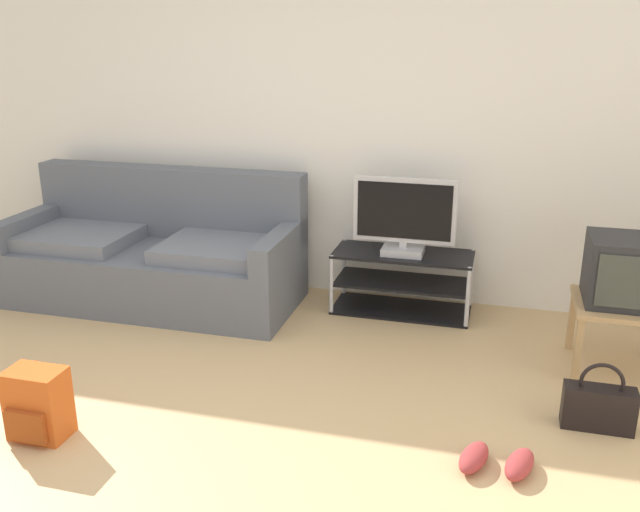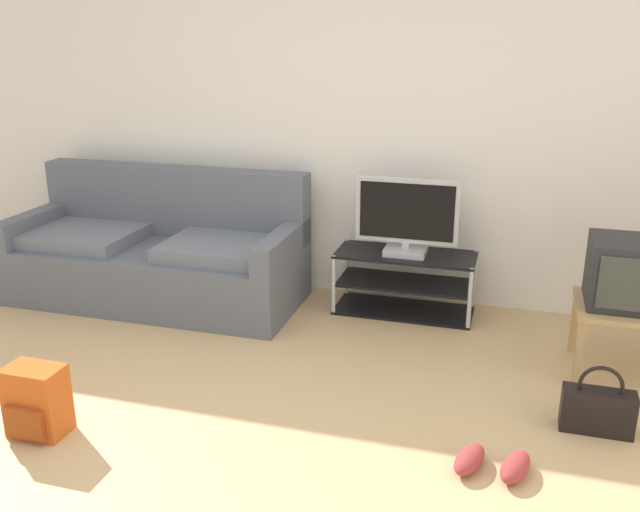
{
  "view_description": "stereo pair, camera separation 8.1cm",
  "coord_description": "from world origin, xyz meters",
  "px_view_note": "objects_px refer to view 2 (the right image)",
  "views": [
    {
      "loc": [
        1.34,
        -2.46,
        1.94
      ],
      "look_at": [
        0.34,
        1.22,
        0.67
      ],
      "focal_mm": 38.57,
      "sensor_mm": 36.0,
      "label": 1
    },
    {
      "loc": [
        1.42,
        -2.44,
        1.94
      ],
      "look_at": [
        0.34,
        1.22,
        0.67
      ],
      "focal_mm": 38.57,
      "sensor_mm": 36.0,
      "label": 2
    }
  ],
  "objects_px": {
    "couch": "(160,255)",
    "side_table": "(621,316)",
    "handbag": "(598,409)",
    "crt_tv": "(627,273)",
    "flat_tv": "(407,218)",
    "backpack": "(37,401)",
    "tv_stand": "(405,283)",
    "sneakers_pair": "(492,463)"
  },
  "relations": [
    {
      "from": "side_table",
      "to": "sneakers_pair",
      "type": "height_order",
      "value": "side_table"
    },
    {
      "from": "side_table",
      "to": "flat_tv",
      "type": "bearing_deg",
      "value": 158.38
    },
    {
      "from": "crt_tv",
      "to": "handbag",
      "type": "distance_m",
      "value": 0.89
    },
    {
      "from": "backpack",
      "to": "crt_tv",
      "type": "bearing_deg",
      "value": 0.44
    },
    {
      "from": "crt_tv",
      "to": "sneakers_pair",
      "type": "xyz_separation_m",
      "value": [
        -0.64,
        -1.22,
        -0.57
      ]
    },
    {
      "from": "flat_tv",
      "to": "sneakers_pair",
      "type": "xyz_separation_m",
      "value": [
        0.71,
        -1.74,
        -0.66
      ]
    },
    {
      "from": "backpack",
      "to": "side_table",
      "type": "bearing_deg",
      "value": 0.19
    },
    {
      "from": "flat_tv",
      "to": "handbag",
      "type": "distance_m",
      "value": 1.82
    },
    {
      "from": "couch",
      "to": "side_table",
      "type": "distance_m",
      "value": 3.18
    },
    {
      "from": "couch",
      "to": "side_table",
      "type": "bearing_deg",
      "value": -5.92
    },
    {
      "from": "sneakers_pair",
      "to": "handbag",
      "type": "bearing_deg",
      "value": 45.52
    },
    {
      "from": "crt_tv",
      "to": "backpack",
      "type": "relative_size",
      "value": 1.17
    },
    {
      "from": "couch",
      "to": "handbag",
      "type": "relative_size",
      "value": 5.84
    },
    {
      "from": "crt_tv",
      "to": "couch",
      "type": "bearing_deg",
      "value": 174.37
    },
    {
      "from": "couch",
      "to": "handbag",
      "type": "distance_m",
      "value": 3.19
    },
    {
      "from": "tv_stand",
      "to": "backpack",
      "type": "distance_m",
      "value": 2.55
    },
    {
      "from": "handbag",
      "to": "backpack",
      "type": "bearing_deg",
      "value": -163.38
    },
    {
      "from": "flat_tv",
      "to": "handbag",
      "type": "height_order",
      "value": "flat_tv"
    },
    {
      "from": "side_table",
      "to": "crt_tv",
      "type": "xyz_separation_m",
      "value": [
        0.0,
        0.02,
        0.26
      ]
    },
    {
      "from": "couch",
      "to": "backpack",
      "type": "relative_size",
      "value": 5.92
    },
    {
      "from": "flat_tv",
      "to": "side_table",
      "type": "bearing_deg",
      "value": -21.62
    },
    {
      "from": "flat_tv",
      "to": "sneakers_pair",
      "type": "distance_m",
      "value": 1.99
    },
    {
      "from": "flat_tv",
      "to": "tv_stand",
      "type": "bearing_deg",
      "value": 90.0
    },
    {
      "from": "couch",
      "to": "backpack",
      "type": "xyz_separation_m",
      "value": [
        0.32,
        -1.84,
        -0.16
      ]
    },
    {
      "from": "tv_stand",
      "to": "sneakers_pair",
      "type": "height_order",
      "value": "tv_stand"
    },
    {
      "from": "couch",
      "to": "crt_tv",
      "type": "height_order",
      "value": "couch"
    },
    {
      "from": "crt_tv",
      "to": "handbag",
      "type": "bearing_deg",
      "value": -102.27
    },
    {
      "from": "crt_tv",
      "to": "backpack",
      "type": "bearing_deg",
      "value": -151.78
    },
    {
      "from": "couch",
      "to": "tv_stand",
      "type": "distance_m",
      "value": 1.83
    },
    {
      "from": "couch",
      "to": "side_table",
      "type": "xyz_separation_m",
      "value": [
        3.16,
        -0.33,
        0.02
      ]
    },
    {
      "from": "tv_stand",
      "to": "flat_tv",
      "type": "xyz_separation_m",
      "value": [
        0.0,
        -0.02,
        0.49
      ]
    },
    {
      "from": "tv_stand",
      "to": "backpack",
      "type": "relative_size",
      "value": 2.71
    },
    {
      "from": "tv_stand",
      "to": "handbag",
      "type": "xyz_separation_m",
      "value": [
        1.2,
        -1.27,
        -0.09
      ]
    },
    {
      "from": "tv_stand",
      "to": "crt_tv",
      "type": "height_order",
      "value": "crt_tv"
    },
    {
      "from": "couch",
      "to": "flat_tv",
      "type": "xyz_separation_m",
      "value": [
        1.81,
        0.21,
        0.37
      ]
    },
    {
      "from": "couch",
      "to": "tv_stand",
      "type": "bearing_deg",
      "value": 7.29
    },
    {
      "from": "crt_tv",
      "to": "sneakers_pair",
      "type": "relative_size",
      "value": 1.1
    },
    {
      "from": "tv_stand",
      "to": "crt_tv",
      "type": "xyz_separation_m",
      "value": [
        1.35,
        -0.54,
        0.4
      ]
    },
    {
      "from": "side_table",
      "to": "backpack",
      "type": "xyz_separation_m",
      "value": [
        -2.84,
        -1.51,
        -0.18
      ]
    },
    {
      "from": "flat_tv",
      "to": "handbag",
      "type": "relative_size",
      "value": 1.94
    },
    {
      "from": "crt_tv",
      "to": "backpack",
      "type": "xyz_separation_m",
      "value": [
        -2.84,
        -1.53,
        -0.44
      ]
    },
    {
      "from": "backpack",
      "to": "sneakers_pair",
      "type": "distance_m",
      "value": 2.23
    }
  ]
}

